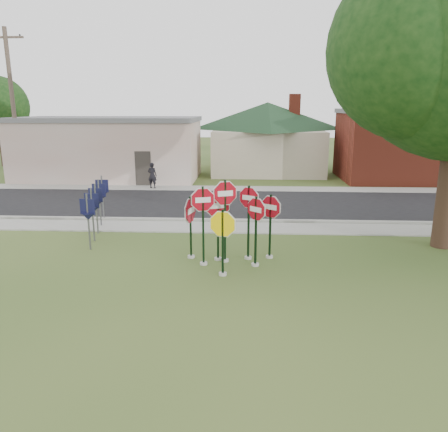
# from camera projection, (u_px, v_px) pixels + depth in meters

# --- Properties ---
(ground) EXTENTS (120.00, 120.00, 0.00)m
(ground) POSITION_uv_depth(u_px,v_px,m) (229.00, 280.00, 12.73)
(ground) COLOR #2F491B
(ground) RESTS_ON ground
(sidewalk_near) EXTENTS (60.00, 1.60, 0.06)m
(sidewalk_near) POSITION_uv_depth(u_px,v_px,m) (234.00, 228.00, 18.05)
(sidewalk_near) COLOR gray
(sidewalk_near) RESTS_ON ground
(road) EXTENTS (60.00, 7.00, 0.04)m
(road) POSITION_uv_depth(u_px,v_px,m) (237.00, 204.00, 22.41)
(road) COLOR black
(road) RESTS_ON ground
(sidewalk_far) EXTENTS (60.00, 1.60, 0.06)m
(sidewalk_far) POSITION_uv_depth(u_px,v_px,m) (239.00, 189.00, 26.57)
(sidewalk_far) COLOR gray
(sidewalk_far) RESTS_ON ground
(curb) EXTENTS (60.00, 0.20, 0.14)m
(curb) POSITION_uv_depth(u_px,v_px,m) (235.00, 221.00, 19.00)
(curb) COLOR gray
(curb) RESTS_ON ground
(stop_sign_center) EXTENTS (1.01, 0.41, 2.80)m
(stop_sign_center) POSITION_uv_depth(u_px,v_px,m) (225.00, 209.00, 13.78)
(stop_sign_center) COLOR #A5A39A
(stop_sign_center) RESTS_ON ground
(stop_sign_yellow) EXTENTS (1.07, 0.25, 2.13)m
(stop_sign_yellow) POSITION_uv_depth(u_px,v_px,m) (223.00, 235.00, 12.75)
(stop_sign_yellow) COLOR #A5A39A
(stop_sign_yellow) RESTS_ON ground
(stop_sign_left) EXTENTS (1.00, 0.31, 2.64)m
(stop_sign_left) POSITION_uv_depth(u_px,v_px,m) (203.00, 215.00, 13.53)
(stop_sign_left) COLOR #A5A39A
(stop_sign_left) RESTS_ON ground
(stop_sign_right) EXTENTS (0.74, 0.69, 2.34)m
(stop_sign_right) POSITION_uv_depth(u_px,v_px,m) (256.00, 223.00, 13.49)
(stop_sign_right) COLOR #A5A39A
(stop_sign_right) RESTS_ON ground
(stop_sign_back_right) EXTENTS (0.85, 0.51, 2.56)m
(stop_sign_back_right) POSITION_uv_depth(u_px,v_px,m) (249.00, 213.00, 14.08)
(stop_sign_back_right) COLOR #A5A39A
(stop_sign_back_right) RESTS_ON ground
(stop_sign_back_left) EXTENTS (1.06, 0.42, 2.40)m
(stop_sign_back_left) POSITION_uv_depth(u_px,v_px,m) (218.00, 216.00, 13.99)
(stop_sign_back_left) COLOR #A5A39A
(stop_sign_back_left) RESTS_ON ground
(stop_sign_far_right) EXTENTS (0.84, 0.62, 2.26)m
(stop_sign_far_right) POSITION_uv_depth(u_px,v_px,m) (270.00, 218.00, 14.23)
(stop_sign_far_right) COLOR #A5A39A
(stop_sign_far_right) RESTS_ON ground
(stop_sign_far_left) EXTENTS (0.32, 1.13, 2.21)m
(stop_sign_far_left) POSITION_uv_depth(u_px,v_px,m) (190.00, 219.00, 14.24)
(stop_sign_far_left) COLOR #A5A39A
(stop_sign_far_left) RESTS_ON ground
(route_sign_row) EXTENTS (1.43, 4.63, 2.00)m
(route_sign_row) POSITION_uv_depth(u_px,v_px,m) (96.00, 203.00, 17.06)
(route_sign_row) COLOR #59595E
(route_sign_row) RESTS_ON ground
(building_stucco) EXTENTS (12.20, 6.20, 4.20)m
(building_stucco) POSITION_uv_depth(u_px,v_px,m) (110.00, 147.00, 30.08)
(building_stucco) COLOR beige
(building_stucco) RESTS_ON ground
(building_house) EXTENTS (11.60, 11.60, 6.20)m
(building_house) POSITION_uv_depth(u_px,v_px,m) (267.00, 123.00, 33.04)
(building_house) COLOR #B9AA93
(building_house) RESTS_ON ground
(building_brick) EXTENTS (10.20, 6.20, 4.75)m
(building_brick) POSITION_uv_depth(u_px,v_px,m) (418.00, 144.00, 29.45)
(building_brick) COLOR maroon
(building_brick) RESTS_ON ground
(utility_pole_near) EXTENTS (2.20, 0.26, 9.50)m
(utility_pole_near) POSITION_uv_depth(u_px,v_px,m) (13.00, 105.00, 26.94)
(utility_pole_near) COLOR #4E3E34
(utility_pole_near) RESTS_ON ground
(pedestrian) EXTENTS (0.64, 0.49, 1.56)m
(pedestrian) POSITION_uv_depth(u_px,v_px,m) (152.00, 175.00, 26.43)
(pedestrian) COLOR black
(pedestrian) RESTS_ON sidewalk_far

